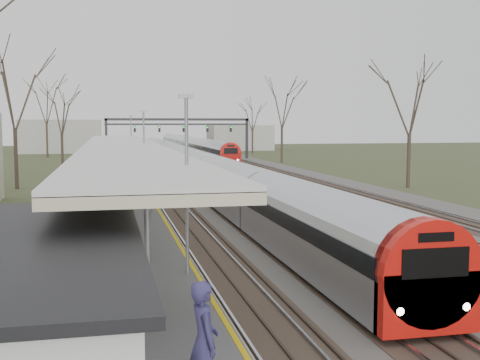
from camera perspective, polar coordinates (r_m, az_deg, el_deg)
The scene contains 9 objects.
track_bed at distance 58.67m, azimuth -2.47°, elevation 0.27°, with size 24.00×160.00×0.22m.
platform at distance 40.35m, azimuth -11.23°, elevation -1.51°, with size 3.50×69.00×1.00m, color #9E9B93.
canopy at distance 35.58m, azimuth -11.17°, elevation 3.12°, with size 4.10×50.00×3.11m.
signal_gantry at distance 88.13m, azimuth -5.85°, elevation 5.09°, with size 21.00×0.59×6.08m.
tree_west_far at distance 51.14m, azimuth -20.68°, elevation 8.11°, with size 5.50×5.50×11.33m.
tree_east_far at distance 50.57m, azimuth 15.84°, elevation 7.45°, with size 5.00×5.00×10.30m.
train_near at distance 57.82m, azimuth -5.11°, elevation 1.59°, with size 2.62×90.21×3.05m.
train_far at distance 108.57m, azimuth -4.84°, elevation 3.33°, with size 2.62×75.21×3.05m.
passenger at distance 9.46m, azimuth -3.44°, elevation -15.05°, with size 0.69×0.45×1.89m, color navy.
Camera 1 is at (-9.83, -2.56, 5.24)m, focal length 45.00 mm.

